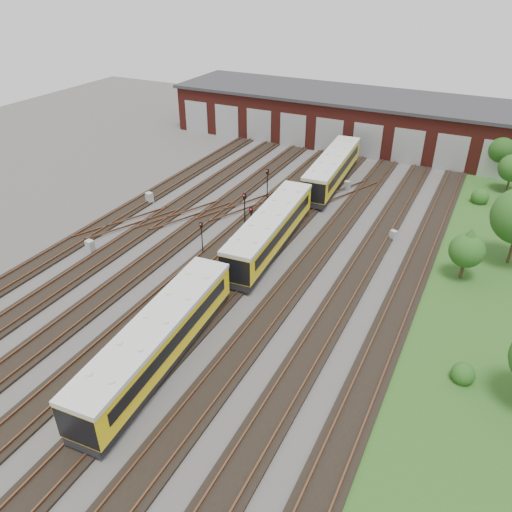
% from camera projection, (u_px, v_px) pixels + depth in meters
% --- Properties ---
extents(ground, '(120.00, 120.00, 0.00)m').
position_uv_depth(ground, '(202.00, 289.00, 38.11)').
color(ground, '#413E3C').
rests_on(ground, ground).
extents(track_network, '(30.40, 70.00, 0.33)m').
position_uv_depth(track_network, '(204.00, 284.00, 38.57)').
color(track_network, black).
rests_on(track_network, ground).
extents(maintenance_shed, '(51.00, 12.50, 6.35)m').
position_uv_depth(maintenance_shed, '(358.00, 119.00, 67.15)').
color(maintenance_shed, '#581C16').
rests_on(maintenance_shed, ground).
extents(grass_verge, '(8.00, 55.00, 0.05)m').
position_uv_depth(grass_verge, '(481.00, 286.00, 38.46)').
color(grass_verge, '#224517').
rests_on(grass_verge, ground).
extents(metro_train, '(3.71, 46.92, 3.05)m').
position_uv_depth(metro_train, '(270.00, 229.00, 42.46)').
color(metro_train, black).
rests_on(metro_train, ground).
extents(signal_mast_0, '(0.24, 0.22, 3.08)m').
position_uv_depth(signal_mast_0, '(202.00, 234.00, 41.56)').
color(signal_mast_0, black).
rests_on(signal_mast_0, ground).
extents(signal_mast_1, '(0.31, 0.29, 3.24)m').
position_uv_depth(signal_mast_1, '(245.00, 205.00, 46.26)').
color(signal_mast_1, black).
rests_on(signal_mast_1, ground).
extents(signal_mast_2, '(0.30, 0.28, 3.40)m').
position_uv_depth(signal_mast_2, '(267.00, 181.00, 51.09)').
color(signal_mast_2, black).
rests_on(signal_mast_2, ground).
extents(signal_mast_3, '(0.30, 0.28, 3.56)m').
position_uv_depth(signal_mast_3, '(251.00, 221.00, 43.04)').
color(signal_mast_3, black).
rests_on(signal_mast_3, ground).
extents(relay_cabinet_0, '(0.70, 0.61, 1.08)m').
position_uv_depth(relay_cabinet_0, '(90.00, 246.00, 42.71)').
color(relay_cabinet_0, '#A3A7A9').
rests_on(relay_cabinet_0, ground).
extents(relay_cabinet_1, '(0.81, 0.73, 1.12)m').
position_uv_depth(relay_cabinet_1, '(150.00, 198.00, 51.30)').
color(relay_cabinet_1, '#A3A7A9').
rests_on(relay_cabinet_1, ground).
extents(relay_cabinet_2, '(0.61, 0.52, 0.98)m').
position_uv_depth(relay_cabinet_2, '(233.00, 244.00, 43.16)').
color(relay_cabinet_2, '#A3A7A9').
rests_on(relay_cabinet_2, ground).
extents(relay_cabinet_3, '(0.69, 0.61, 0.99)m').
position_uv_depth(relay_cabinet_3, '(347.00, 185.00, 54.28)').
color(relay_cabinet_3, '#A3A7A9').
rests_on(relay_cabinet_3, ground).
extents(relay_cabinet_4, '(0.68, 0.63, 0.91)m').
position_uv_depth(relay_cabinet_4, '(393.00, 235.00, 44.61)').
color(relay_cabinet_4, '#A3A7A9').
rests_on(relay_cabinet_4, ground).
extents(tree_0, '(3.58, 3.58, 5.94)m').
position_uv_depth(tree_0, '(503.00, 144.00, 56.01)').
color(tree_0, '#372A18').
rests_on(tree_0, ground).
extents(tree_3, '(2.69, 2.69, 4.46)m').
position_uv_depth(tree_3, '(468.00, 247.00, 37.97)').
color(tree_3, '#372A18').
rests_on(tree_3, ground).
extents(bush_0, '(1.41, 1.41, 1.41)m').
position_uv_depth(bush_0, '(464.00, 371.00, 29.53)').
color(bush_0, '#1B4C15').
rests_on(bush_0, ground).
extents(bush_1, '(1.76, 1.76, 1.76)m').
position_uv_depth(bush_1, '(480.00, 195.00, 51.15)').
color(bush_1, '#1B4C15').
rests_on(bush_1, ground).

